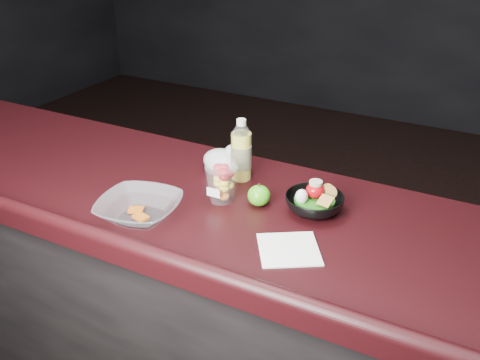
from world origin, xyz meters
name	(u,v)px	position (x,y,z in m)	size (l,w,h in m)	color
counter	(212,321)	(0.00, 0.30, 0.51)	(4.06, 0.71, 1.02)	black
lemonade_bottle	(241,154)	(0.03, 0.47, 1.11)	(0.07, 0.07, 0.21)	yellow
fruit_cup	(222,179)	(0.05, 0.31, 1.10)	(0.10, 0.10, 0.15)	white
green_apple	(259,195)	(0.16, 0.34, 1.05)	(0.07, 0.07, 0.07)	#25840F
plastic_bag	(223,159)	(-0.05, 0.49, 1.06)	(0.13, 0.11, 0.10)	silver
snack_bowl	(314,202)	(0.33, 0.38, 1.05)	(0.19, 0.19, 0.10)	black
takeout_bowl	(139,209)	(-0.12, 0.11, 1.05)	(0.28, 0.28, 0.06)	silver
paper_napkin	(289,249)	(0.34, 0.16, 1.02)	(0.16, 0.16, 0.00)	white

